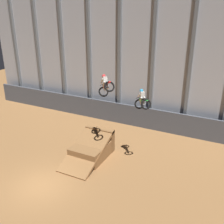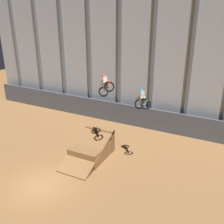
% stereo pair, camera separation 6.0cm
% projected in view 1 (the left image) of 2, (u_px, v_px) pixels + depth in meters
% --- Properties ---
extents(ground_plane, '(60.00, 60.00, 0.00)m').
position_uv_depth(ground_plane, '(41.00, 186.00, 17.50)').
color(ground_plane, olive).
extents(arena_back_wall, '(32.00, 0.40, 12.75)m').
position_uv_depth(arena_back_wall, '(120.00, 59.00, 25.49)').
color(arena_back_wall, '#A3A8B2').
rests_on(arena_back_wall, ground_plane).
extents(lower_barrier, '(31.36, 0.20, 2.12)m').
position_uv_depth(lower_barrier, '(116.00, 113.00, 26.80)').
color(lower_barrier, '#474C56').
rests_on(lower_barrier, ground_plane).
extents(dirt_ramp, '(2.49, 4.70, 2.06)m').
position_uv_depth(dirt_ramp, '(92.00, 148.00, 20.84)').
color(dirt_ramp, brown).
rests_on(dirt_ramp, ground_plane).
extents(rider_bike_left_air, '(1.72, 1.67, 1.68)m').
position_uv_depth(rider_bike_left_air, '(106.00, 86.00, 17.80)').
color(rider_bike_left_air, black).
extents(rider_bike_right_air, '(1.64, 1.74, 1.64)m').
position_uv_depth(rider_bike_right_air, '(142.00, 101.00, 18.33)').
color(rider_bike_right_air, black).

